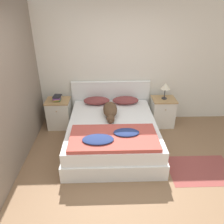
# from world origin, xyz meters

# --- Properties ---
(ground_plane) EXTENTS (16.00, 16.00, 0.00)m
(ground_plane) POSITION_xyz_m (0.00, 0.00, 0.00)
(ground_plane) COLOR #896647
(wall_back) EXTENTS (9.00, 0.06, 2.55)m
(wall_back) POSITION_xyz_m (0.00, 2.13, 1.27)
(wall_back) COLOR silver
(wall_back) RESTS_ON ground_plane
(wall_side_left) EXTENTS (0.06, 3.10, 2.55)m
(wall_side_left) POSITION_xyz_m (-1.66, 1.05, 1.27)
(wall_side_left) COLOR gray
(wall_side_left) RESTS_ON ground_plane
(bed) EXTENTS (1.68, 2.04, 0.51)m
(bed) POSITION_xyz_m (-0.06, 1.02, 0.25)
(bed) COLOR white
(bed) RESTS_ON ground_plane
(headboard) EXTENTS (1.76, 0.06, 0.95)m
(headboard) POSITION_xyz_m (-0.06, 2.06, 0.50)
(headboard) COLOR white
(headboard) RESTS_ON ground_plane
(nightstand_left) EXTENTS (0.50, 0.45, 0.64)m
(nightstand_left) POSITION_xyz_m (-1.21, 1.76, 0.32)
(nightstand_left) COLOR silver
(nightstand_left) RESTS_ON ground_plane
(nightstand_right) EXTENTS (0.50, 0.45, 0.64)m
(nightstand_right) POSITION_xyz_m (1.09, 1.76, 0.32)
(nightstand_right) COLOR silver
(nightstand_right) RESTS_ON ground_plane
(pillow_left) EXTENTS (0.57, 0.32, 0.15)m
(pillow_left) POSITION_xyz_m (-0.38, 1.82, 0.58)
(pillow_left) COLOR brown
(pillow_left) RESTS_ON bed
(pillow_right) EXTENTS (0.57, 0.32, 0.15)m
(pillow_right) POSITION_xyz_m (0.26, 1.82, 0.58)
(pillow_right) COLOR brown
(pillow_right) RESTS_ON bed
(quilt) EXTENTS (1.42, 0.77, 0.11)m
(quilt) POSITION_xyz_m (-0.07, 0.42, 0.55)
(quilt) COLOR #BC4C42
(quilt) RESTS_ON bed
(dog) EXTENTS (0.28, 0.78, 0.24)m
(dog) POSITION_xyz_m (-0.09, 1.27, 0.62)
(dog) COLOR brown
(dog) RESTS_ON bed
(book_stack) EXTENTS (0.18, 0.25, 0.10)m
(book_stack) POSITION_xyz_m (-1.21, 1.76, 0.69)
(book_stack) COLOR #337547
(book_stack) RESTS_ON nightstand_left
(table_lamp) EXTENTS (0.20, 0.20, 0.35)m
(table_lamp) POSITION_xyz_m (1.09, 1.76, 0.91)
(table_lamp) COLOR #2D2D33
(table_lamp) RESTS_ON nightstand_right
(rug) EXTENTS (1.07, 0.74, 0.00)m
(rug) POSITION_xyz_m (1.39, 0.22, 0.00)
(rug) COLOR #93423D
(rug) RESTS_ON ground_plane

